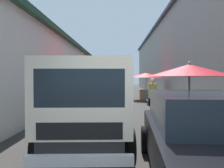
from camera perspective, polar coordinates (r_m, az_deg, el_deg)
ground at (r=15.55m, az=2.95°, el=-4.78°), size 90.00×90.00×0.00m
building_left_whitewash at (r=18.91m, az=-18.87°, el=2.64°), size 49.80×7.50×4.18m
building_right_concrete at (r=19.24m, az=24.23°, el=6.85°), size 49.80×7.50×7.05m
fruit_stall_mid_lane at (r=11.20m, az=-6.17°, el=1.27°), size 2.61×2.61×2.15m
fruit_stall_near_right at (r=6.32m, az=18.76°, el=0.64°), size 2.23×2.23×2.16m
fruit_stall_far_left at (r=18.06m, az=8.55°, el=1.54°), size 2.68×2.68×2.20m
fruit_stall_near_left at (r=20.78m, az=-4.29°, el=2.24°), size 2.49×2.49×2.45m
hatchback_car at (r=4.22m, az=21.64°, el=-12.01°), size 4.00×2.11×1.45m
delivery_truck at (r=5.14m, az=-6.28°, el=-6.05°), size 5.00×2.17×2.08m
vendor_by_crates at (r=19.52m, az=-2.64°, el=-0.57°), size 0.52×0.47×1.70m
vendor_in_shade at (r=9.99m, az=10.23°, el=-2.64°), size 0.58×0.43×1.70m
parked_scooter at (r=14.75m, az=9.30°, el=-3.39°), size 1.69×0.39×1.14m
plastic_stool at (r=11.18m, az=10.95°, el=-5.62°), size 0.30×0.30×0.43m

